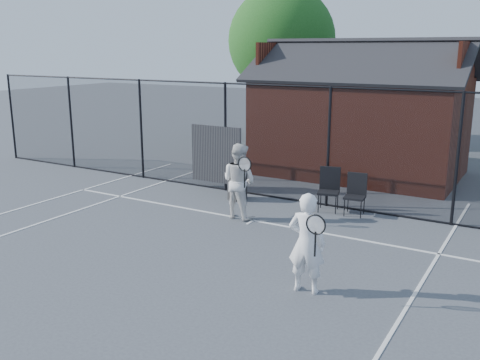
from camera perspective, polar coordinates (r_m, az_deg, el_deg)
The scene contains 10 objects.
ground at distance 10.05m, azimuth -7.00°, elevation -8.95°, with size 80.00×80.00×0.00m, color #45484F.
court_lines at distance 9.13m, azimuth -12.14°, elevation -11.56°, with size 11.02×18.00×0.01m.
fence at distance 13.91m, azimuth 4.38°, elevation 3.75°, with size 22.04×3.00×3.00m.
clubhouse at distance 17.27m, azimuth 12.72°, elevation 5.96°, with size 6.50×4.36×4.19m.
tree_left at distance 23.18m, azimuth 4.47°, elevation 14.58°, with size 4.48×4.48×6.44m.
player_front at distance 8.70m, azimuth 7.14°, elevation -6.67°, with size 0.77×0.59×1.67m.
player_back at distance 12.40m, azimuth -0.12°, elevation -0.09°, with size 1.00×0.78×1.77m.
chair_left at distance 13.16m, azimuth 9.42°, elevation -1.10°, with size 0.50×0.52×1.04m, color black.
chair_right at distance 12.96m, azimuth 12.15°, elevation -1.62°, with size 0.47×0.49×0.98m, color black.
waste_bin at distance 14.04m, azimuth -0.29°, elevation -0.56°, with size 0.52×0.52×0.76m, color black.
Camera 1 is at (5.70, -7.31, 3.87)m, focal length 40.00 mm.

